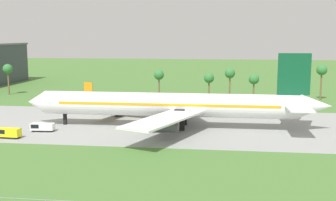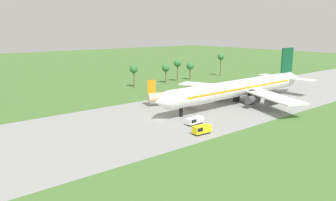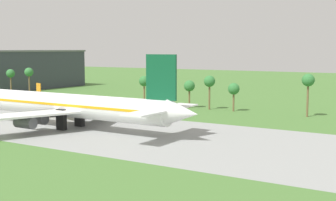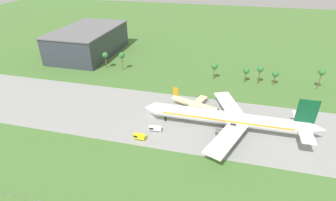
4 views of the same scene
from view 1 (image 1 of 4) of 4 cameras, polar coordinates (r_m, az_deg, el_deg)
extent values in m
plane|color=#477233|center=(113.50, -16.36, -2.76)|extent=(600.00, 600.00, 0.00)
cube|color=gray|center=(113.50, -16.36, -2.76)|extent=(320.00, 44.00, 0.02)
cylinder|color=white|center=(101.31, 0.00, -0.56)|extent=(61.82, 5.68, 5.68)
cone|color=white|center=(110.44, -17.34, -0.18)|extent=(4.54, 5.56, 5.56)
cone|color=white|center=(102.82, 19.42, -0.68)|extent=(7.09, 5.39, 5.39)
cube|color=#EFA314|center=(101.24, 0.00, -0.32)|extent=(52.54, 5.79, 0.57)
cube|color=#0F4C2D|center=(100.95, 16.71, 3.42)|extent=(7.38, 0.50, 9.65)
cube|color=white|center=(101.81, 16.70, -0.40)|extent=(5.11, 22.70, 0.30)
cube|color=white|center=(89.12, -0.38, -2.50)|extent=(16.24, 26.02, 0.44)
cube|color=white|center=(113.66, 1.29, -0.05)|extent=(16.24, 26.02, 0.44)
cylinder|color=#4C4C51|center=(95.28, -1.09, -2.79)|extent=(5.11, 2.55, 2.55)
cylinder|color=#4C4C51|center=(89.47, -0.16, -3.55)|extent=(5.11, 2.55, 2.55)
cylinder|color=#4C4C51|center=(108.54, -0.05, -1.36)|extent=(5.11, 2.55, 2.55)
cylinder|color=#4C4C51|center=(113.83, 1.46, -0.89)|extent=(5.11, 2.55, 2.55)
cube|color=black|center=(108.16, -13.78, -1.87)|extent=(0.70, 0.90, 5.00)
cube|color=black|center=(98.47, 1.56, -2.65)|extent=(2.40, 1.20, 5.00)
cube|color=black|center=(104.56, 1.90, -1.98)|extent=(2.40, 1.20, 5.00)
cylinder|color=beige|center=(116.53, -6.58, -0.69)|extent=(22.97, 10.58, 3.12)
cube|color=orange|center=(121.95, -10.74, 1.41)|extent=(2.73, 1.15, 4.37)
cube|color=beige|center=(116.58, -6.58, -0.84)|extent=(10.41, 20.98, 0.24)
cube|color=black|center=(116.78, -6.57, -1.40)|extent=(2.06, 3.05, 2.96)
cube|color=black|center=(97.82, -20.66, -4.67)|extent=(4.22, 2.11, 0.40)
cube|color=yellow|center=(97.58, -20.69, -4.06)|extent=(4.95, 2.37, 1.76)
cube|color=black|center=(98.23, -21.35, -3.85)|extent=(1.84, 2.17, 0.90)
cube|color=black|center=(102.05, -16.62, -3.93)|extent=(4.64, 2.12, 0.40)
cube|color=white|center=(101.85, -16.64, -3.41)|extent=(5.45, 2.38, 1.51)
cube|color=black|center=(102.30, -17.42, -3.26)|extent=(2.00, 2.17, 0.90)
cylinder|color=brown|center=(169.46, -20.80, 2.29)|extent=(0.56, 0.56, 9.14)
sphere|color=#337538|center=(169.01, -20.89, 4.03)|extent=(3.60, 3.60, 3.60)
cylinder|color=brown|center=(149.77, 8.35, 1.85)|extent=(0.56, 0.56, 8.41)
sphere|color=#337538|center=(149.28, 8.39, 3.68)|extent=(3.60, 3.60, 3.60)
cylinder|color=brown|center=(153.49, 20.01, 1.85)|extent=(0.56, 0.56, 9.86)
sphere|color=#337538|center=(152.98, 20.11, 3.91)|extent=(3.60, 3.60, 3.60)
cylinder|color=brown|center=(151.41, -1.22, 1.85)|extent=(0.56, 0.56, 7.53)
sphere|color=#337538|center=(150.95, -1.22, 3.49)|extent=(3.60, 3.60, 3.60)
cylinder|color=brown|center=(149.91, 5.55, 1.57)|extent=(0.56, 0.56, 6.63)
sphere|color=#337538|center=(149.47, 5.58, 3.05)|extent=(3.60, 3.60, 3.60)
cylinder|color=brown|center=(150.30, 11.52, 1.40)|extent=(0.56, 0.56, 6.38)
sphere|color=#337538|center=(149.88, 11.56, 2.84)|extent=(3.60, 3.60, 3.60)
camera|label=2|loc=(104.77, -66.70, 5.36)|focal=35.00mm
camera|label=3|loc=(71.73, 83.73, -1.26)|focal=50.00mm
camera|label=4|loc=(45.81, -88.36, 73.41)|focal=28.00mm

